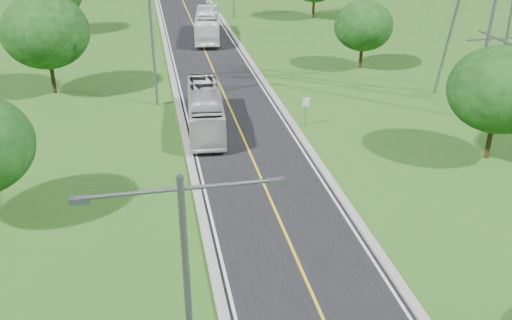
# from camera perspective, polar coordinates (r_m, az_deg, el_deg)

# --- Properties ---
(ground) EXTENTS (260.00, 260.00, 0.00)m
(ground) POSITION_cam_1_polar(r_m,az_deg,el_deg) (64.59, -4.98, 10.44)
(ground) COLOR #2A5417
(ground) RESTS_ON ground
(road) EXTENTS (8.00, 150.00, 0.06)m
(road) POSITION_cam_1_polar(r_m,az_deg,el_deg) (70.35, -5.56, 11.74)
(road) COLOR black
(road) RESTS_ON ground
(curb_left) EXTENTS (0.50, 150.00, 0.22)m
(curb_left) POSITION_cam_1_polar(r_m,az_deg,el_deg) (70.06, -9.09, 11.54)
(curb_left) COLOR gray
(curb_left) RESTS_ON ground
(curb_right) EXTENTS (0.50, 150.00, 0.22)m
(curb_right) POSITION_cam_1_polar(r_m,az_deg,el_deg) (70.86, -2.07, 12.01)
(curb_right) COLOR gray
(curb_right) RESTS_ON ground
(speed_limit_sign) EXTENTS (0.55, 0.09, 2.40)m
(speed_limit_sign) POSITION_cam_1_polar(r_m,az_deg,el_deg) (44.43, 5.01, 5.33)
(speed_limit_sign) COLOR slate
(speed_limit_sign) RESTS_ON ground
(streetlight_near_left) EXTENTS (5.90, 0.25, 10.00)m
(streetlight_near_left) POSITION_cam_1_polar(r_m,az_deg,el_deg) (17.89, -6.86, -13.19)
(streetlight_near_left) COLOR slate
(streetlight_near_left) RESTS_ON ground
(streetlight_mid_left) EXTENTS (5.90, 0.25, 10.00)m
(streetlight_mid_left) POSITION_cam_1_polar(r_m,az_deg,el_deg) (48.23, -10.37, 12.08)
(streetlight_mid_left) COLOR slate
(streetlight_mid_left) RESTS_ON ground
(tree_lc) EXTENTS (7.56, 7.56, 8.79)m
(tree_lc) POSITION_cam_1_polar(r_m,az_deg,el_deg) (53.84, -20.31, 11.95)
(tree_lc) COLOR black
(tree_lc) RESTS_ON ground
(tree_rb) EXTENTS (6.72, 6.72, 7.82)m
(tree_rb) POSITION_cam_1_polar(r_m,az_deg,el_deg) (40.98, 23.15, 6.49)
(tree_rb) COLOR black
(tree_rb) RESTS_ON ground
(tree_rc) EXTENTS (5.88, 5.88, 6.84)m
(tree_rc) POSITION_cam_1_polar(r_m,az_deg,el_deg) (59.49, 10.70, 13.06)
(tree_rc) COLOR black
(tree_rc) RESTS_ON ground
(bus_outbound) EXTENTS (4.33, 12.17, 3.32)m
(bus_outbound) POSITION_cam_1_polar(r_m,az_deg,el_deg) (71.17, -4.86, 13.33)
(bus_outbound) COLOR white
(bus_outbound) RESTS_ON road
(bus_inbound) EXTENTS (3.35, 10.95, 3.01)m
(bus_inbound) POSITION_cam_1_polar(r_m,az_deg,el_deg) (43.99, -5.10, 5.06)
(bus_inbound) COLOR beige
(bus_inbound) RESTS_ON road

